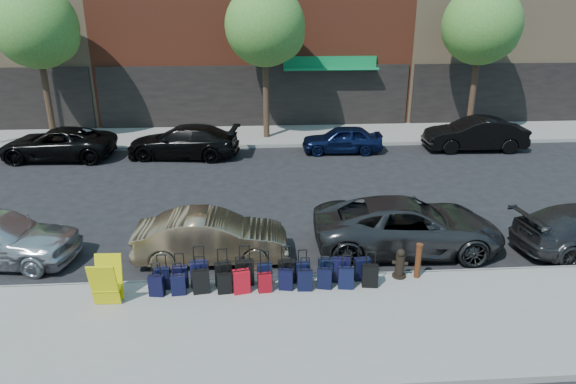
{
  "coord_description": "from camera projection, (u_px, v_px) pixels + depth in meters",
  "views": [
    {
      "loc": [
        -0.19,
        -15.87,
        6.79
      ],
      "look_at": [
        0.82,
        -1.5,
        1.3
      ],
      "focal_mm": 32.0,
      "sensor_mm": 36.0,
      "label": 1
    }
  ],
  "objects": [
    {
      "name": "bollard",
      "position": [
        418.0,
        260.0,
        12.83
      ],
      "size": [
        0.17,
        0.17,
        0.92
      ],
      "color": "#38190C",
      "rests_on": "sidewalk_near"
    },
    {
      "name": "display_rack",
      "position": [
        107.0,
        282.0,
        11.74
      ],
      "size": [
        0.63,
        0.7,
        1.1
      ],
      "rotation": [
        0.0,
        0.0,
        -0.03
      ],
      "color": "#D0C70B",
      "rests_on": "sidewalk_near"
    },
    {
      "name": "suitcase_front_3",
      "position": [
        223.0,
        274.0,
        12.55
      ],
      "size": [
        0.43,
        0.27,
        0.96
      ],
      "rotation": [
        0.0,
        0.0,
        0.14
      ],
      "color": "black",
      "rests_on": "sidewalk_near"
    },
    {
      "name": "sidewalk_near",
      "position": [
        266.0,
        327.0,
        11.14
      ],
      "size": [
        60.0,
        4.0,
        0.15
      ],
      "primitive_type": "cube",
      "color": "gray",
      "rests_on": "ground"
    },
    {
      "name": "ground",
      "position": [
        261.0,
        213.0,
        17.23
      ],
      "size": [
        120.0,
        120.0,
        0.0
      ],
      "primitive_type": "plane",
      "color": "black",
      "rests_on": "ground"
    },
    {
      "name": "suitcase_front_1",
      "position": [
        180.0,
        276.0,
        12.47
      ],
      "size": [
        0.38,
        0.21,
        0.9
      ],
      "rotation": [
        0.0,
        0.0,
        0.03
      ],
      "color": "black",
      "rests_on": "sidewalk_near"
    },
    {
      "name": "car_near_1",
      "position": [
        211.0,
        237.0,
        13.93
      ],
      "size": [
        4.14,
        1.47,
        1.36
      ],
      "primitive_type": "imported",
      "rotation": [
        0.0,
        0.0,
        1.56
      ],
      "color": "#947B5B",
      "rests_on": "ground"
    },
    {
      "name": "suitcase_back_0",
      "position": [
        157.0,
        285.0,
        12.12
      ],
      "size": [
        0.38,
        0.26,
        0.84
      ],
      "rotation": [
        0.0,
        0.0,
        -0.16
      ],
      "color": "black",
      "rests_on": "sidewalk_near"
    },
    {
      "name": "suitcase_front_0",
      "position": [
        163.0,
        278.0,
        12.4
      ],
      "size": [
        0.37,
        0.21,
        0.89
      ],
      "rotation": [
        0.0,
        0.0,
        0.01
      ],
      "color": "black",
      "rests_on": "sidewalk_near"
    },
    {
      "name": "suitcase_back_10",
      "position": [
        370.0,
        276.0,
        12.49
      ],
      "size": [
        0.41,
        0.27,
        0.91
      ],
      "rotation": [
        0.0,
        0.0,
        -0.15
      ],
      "color": "black",
      "rests_on": "sidewalk_near"
    },
    {
      "name": "car_far_1",
      "position": [
        183.0,
        142.0,
        23.0
      ],
      "size": [
        5.21,
        2.67,
        1.45
      ],
      "primitive_type": "imported",
      "rotation": [
        0.0,
        0.0,
        -1.7
      ],
      "color": "black",
      "rests_on": "ground"
    },
    {
      "name": "curb_far",
      "position": [
        257.0,
        146.0,
        24.64
      ],
      "size": [
        60.0,
        0.08,
        0.15
      ],
      "primitive_type": "cube",
      "color": "gray",
      "rests_on": "ground"
    },
    {
      "name": "suitcase_back_9",
      "position": [
        346.0,
        278.0,
        12.42
      ],
      "size": [
        0.39,
        0.26,
        0.87
      ],
      "rotation": [
        0.0,
        0.0,
        -0.14
      ],
      "color": "black",
      "rests_on": "sidewalk_near"
    },
    {
      "name": "sidewalk_far",
      "position": [
        257.0,
        136.0,
        26.52
      ],
      "size": [
        60.0,
        4.0,
        0.15
      ],
      "primitive_type": "cube",
      "color": "gray",
      "rests_on": "ground"
    },
    {
      "name": "suitcase_back_3",
      "position": [
        225.0,
        283.0,
        12.22
      ],
      "size": [
        0.36,
        0.23,
        0.81
      ],
      "rotation": [
        0.0,
        0.0,
        0.1
      ],
      "color": "black",
      "rests_on": "sidewalk_near"
    },
    {
      "name": "suitcase_front_9",
      "position": [
        342.0,
        270.0,
        12.7
      ],
      "size": [
        0.45,
        0.3,
        1.0
      ],
      "rotation": [
        0.0,
        0.0,
        -0.19
      ],
      "color": "black",
      "rests_on": "sidewalk_near"
    },
    {
      "name": "car_far_3",
      "position": [
        475.0,
        134.0,
        24.05
      ],
      "size": [
        4.7,
        1.78,
        1.53
      ],
      "primitive_type": "imported",
      "rotation": [
        0.0,
        0.0,
        -1.61
      ],
      "color": "black",
      "rests_on": "ground"
    },
    {
      "name": "suitcase_back_8",
      "position": [
        324.0,
        278.0,
        12.42
      ],
      "size": [
        0.38,
        0.27,
        0.84
      ],
      "rotation": [
        0.0,
        0.0,
        -0.21
      ],
      "color": "black",
      "rests_on": "sidewalk_near"
    },
    {
      "name": "tree_right",
      "position": [
        484.0,
        27.0,
        24.88
      ],
      "size": [
        3.8,
        3.8,
        7.27
      ],
      "color": "black",
      "rests_on": "sidewalk_far"
    },
    {
      "name": "suitcase_back_5",
      "position": [
        265.0,
        283.0,
        12.27
      ],
      "size": [
        0.34,
        0.22,
        0.77
      ],
      "rotation": [
        0.0,
        0.0,
        0.1
      ],
      "color": "maroon",
      "rests_on": "sidewalk_near"
    },
    {
      "name": "tree_left",
      "position": [
        39.0,
        29.0,
        23.51
      ],
      "size": [
        3.8,
        3.8,
        7.27
      ],
      "color": "black",
      "rests_on": "sidewalk_far"
    },
    {
      "name": "suitcase_front_7",
      "position": [
        303.0,
        272.0,
        12.7
      ],
      "size": [
        0.36,
        0.2,
        0.86
      ],
      "rotation": [
        0.0,
        0.0,
        0.02
      ],
      "color": "black",
      "rests_on": "sidewalk_near"
    },
    {
      "name": "car_far_0",
      "position": [
        57.0,
        144.0,
        22.75
      ],
      "size": [
        5.07,
        2.5,
        1.38
      ],
      "primitive_type": "imported",
      "rotation": [
        0.0,
        0.0,
        -1.61
      ],
      "color": "black",
      "rests_on": "ground"
    },
    {
      "name": "tree_center",
      "position": [
        268.0,
        28.0,
        24.2
      ],
      "size": [
        3.8,
        3.8,
        7.27
      ],
      "color": "black",
      "rests_on": "sidewalk_far"
    },
    {
      "name": "fire_hydrant",
      "position": [
        400.0,
        264.0,
        12.89
      ],
      "size": [
        0.4,
        0.35,
        0.77
      ],
      "rotation": [
        0.0,
        0.0,
        -0.28
      ],
      "color": "black",
      "rests_on": "sidewalk_near"
    },
    {
      "name": "suitcase_back_7",
      "position": [
        305.0,
        280.0,
        12.34
      ],
      "size": [
        0.37,
        0.23,
        0.85
      ],
      "rotation": [
        0.0,
        0.0,
        -0.07
      ],
      "color": "black",
      "rests_on": "sidewalk_near"
    },
    {
      "name": "suitcase_back_4",
      "position": [
        241.0,
        281.0,
        12.22
      ],
      "size": [
        0.43,
        0.3,
        0.94
      ],
      "rotation": [
        0.0,
        0.0,
        0.2
      ],
      "color": "#AD0B18",
      "rests_on": "sidewalk_near"
    },
    {
      "name": "suitcase_back_1",
      "position": [
        178.0,
        285.0,
        12.16
      ],
      "size": [
        0.36,
        0.22,
        0.82
      ],
      "rotation": [
        0.0,
        0.0,
        0.08
      ],
      "color": "black",
      "rests_on": "sidewalk_near"
    },
    {
      "name": "suitcase_front_6",
      "position": [
        287.0,
        271.0,
        12.65
      ],
      "size": [
        0.42,
        0.26,
        0.96
      ],
      "rotation": [
        0.0,
        0.0,
        0.09
      ],
      "color": "black",
      "rests_on": "sidewalk_near"
    },
    {
      "name": "suitcase_front_8",
      "position": [
        327.0,
        270.0,
        12.72
      ],
      "size": [
        0.42,
        0.25,
        0.97
      ],
      "rotation": [
        0.0,
        0.0,
        0.08
      ],
      "color": "black",
      "rests_on": "sidewalk_near"
    },
    {
      "name": "car_far_2",
      "position": [
        342.0,
        139.0,
        23.73
      ],
      "size": [
        3.75,
        1.64,
        1.26
      ],
      "primitive_type": "imported",
      "rotation": [
        0.0,
        0.0,
        -1.61
      ],
      "color": "#0C1538",
      "rests_on": "ground"
    },
    {
      "name": "suitcase_front_5",
      "position": [
        265.0,
        273.0,
        12.65
      ],
      "size": [
        0.36,
        0.2,
        0.86
      ],
      "rotation": [
        0.0,
        0.0,
        0.03
      ],
      "color": "black",
      "rests_on": "sidewalk_near"
    },
    {
      "name": "curb_near",
      "position": [
        264.0,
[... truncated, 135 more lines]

